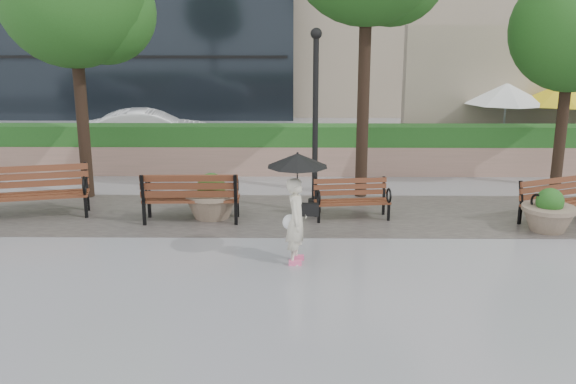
{
  "coord_description": "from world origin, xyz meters",
  "views": [
    {
      "loc": [
        1.07,
        -10.4,
        4.02
      ],
      "look_at": [
        0.95,
        0.74,
        1.1
      ],
      "focal_mm": 40.0,
      "sensor_mm": 36.0,
      "label": 1
    }
  ],
  "objects_px": {
    "planter_right": "(549,214)",
    "pedestrian": "(297,197)",
    "planter_left": "(212,201)",
    "lamppost": "(315,134)",
    "bench_2": "(192,207)",
    "car_right": "(150,131)",
    "bench_3": "(352,208)",
    "bench_1": "(40,203)",
    "bench_4": "(558,211)"
  },
  "relations": [
    {
      "from": "planter_right",
      "to": "pedestrian",
      "type": "xyz_separation_m",
      "value": [
        -5.03,
        -1.77,
        0.82
      ]
    },
    {
      "from": "planter_right",
      "to": "planter_left",
      "type": "bearing_deg",
      "value": 173.11
    },
    {
      "from": "planter_right",
      "to": "pedestrian",
      "type": "distance_m",
      "value": 5.4
    },
    {
      "from": "planter_left",
      "to": "lamppost",
      "type": "relative_size",
      "value": 0.3
    },
    {
      "from": "bench_2",
      "to": "pedestrian",
      "type": "distance_m",
      "value": 3.32
    },
    {
      "from": "planter_right",
      "to": "lamppost",
      "type": "xyz_separation_m",
      "value": [
        -4.64,
        1.27,
        1.39
      ]
    },
    {
      "from": "car_right",
      "to": "lamppost",
      "type": "bearing_deg",
      "value": -151.42
    },
    {
      "from": "lamppost",
      "to": "pedestrian",
      "type": "xyz_separation_m",
      "value": [
        -0.4,
        -3.05,
        -0.57
      ]
    },
    {
      "from": "bench_2",
      "to": "lamppost",
      "type": "bearing_deg",
      "value": -166.48
    },
    {
      "from": "bench_3",
      "to": "car_right",
      "type": "relative_size",
      "value": 0.39
    },
    {
      "from": "bench_3",
      "to": "pedestrian",
      "type": "height_order",
      "value": "pedestrian"
    },
    {
      "from": "bench_1",
      "to": "bench_3",
      "type": "bearing_deg",
      "value": -14.05
    },
    {
      "from": "planter_right",
      "to": "bench_3",
      "type": "bearing_deg",
      "value": 168.53
    },
    {
      "from": "bench_1",
      "to": "bench_2",
      "type": "height_order",
      "value": "bench_1"
    },
    {
      "from": "bench_4",
      "to": "planter_left",
      "type": "distance_m",
      "value": 7.26
    },
    {
      "from": "bench_2",
      "to": "planter_left",
      "type": "xyz_separation_m",
      "value": [
        0.39,
        0.26,
        0.07
      ]
    },
    {
      "from": "bench_1",
      "to": "planter_left",
      "type": "relative_size",
      "value": 1.83
    },
    {
      "from": "bench_2",
      "to": "lamppost",
      "type": "distance_m",
      "value": 3.04
    },
    {
      "from": "bench_4",
      "to": "planter_left",
      "type": "bearing_deg",
      "value": 154.04
    },
    {
      "from": "planter_left",
      "to": "lamppost",
      "type": "distance_m",
      "value": 2.63
    },
    {
      "from": "bench_2",
      "to": "planter_left",
      "type": "height_order",
      "value": "bench_2"
    },
    {
      "from": "bench_4",
      "to": "bench_3",
      "type": "bearing_deg",
      "value": 153.03
    },
    {
      "from": "bench_2",
      "to": "bench_4",
      "type": "height_order",
      "value": "bench_2"
    },
    {
      "from": "planter_left",
      "to": "car_right",
      "type": "bearing_deg",
      "value": 111.74
    },
    {
      "from": "planter_right",
      "to": "pedestrian",
      "type": "height_order",
      "value": "pedestrian"
    },
    {
      "from": "bench_3",
      "to": "car_right",
      "type": "distance_m",
      "value": 9.33
    },
    {
      "from": "bench_4",
      "to": "planter_left",
      "type": "height_order",
      "value": "planter_left"
    },
    {
      "from": "bench_2",
      "to": "car_right",
      "type": "relative_size",
      "value": 0.48
    },
    {
      "from": "bench_2",
      "to": "car_right",
      "type": "bearing_deg",
      "value": -73.28
    },
    {
      "from": "lamppost",
      "to": "pedestrian",
      "type": "relative_size",
      "value": 2.06
    },
    {
      "from": "lamppost",
      "to": "car_right",
      "type": "xyz_separation_m",
      "value": [
        -5.08,
        6.76,
        -1.05
      ]
    },
    {
      "from": "planter_left",
      "to": "lamppost",
      "type": "height_order",
      "value": "lamppost"
    },
    {
      "from": "bench_1",
      "to": "car_right",
      "type": "relative_size",
      "value": 0.51
    },
    {
      "from": "planter_left",
      "to": "car_right",
      "type": "height_order",
      "value": "car_right"
    },
    {
      "from": "bench_2",
      "to": "planter_right",
      "type": "bearing_deg",
      "value": 173.81
    },
    {
      "from": "planter_right",
      "to": "lamppost",
      "type": "distance_m",
      "value": 5.01
    },
    {
      "from": "car_right",
      "to": "bench_3",
      "type": "bearing_deg",
      "value": -149.41
    },
    {
      "from": "bench_2",
      "to": "bench_3",
      "type": "relative_size",
      "value": 1.23
    },
    {
      "from": "bench_3",
      "to": "car_right",
      "type": "height_order",
      "value": "car_right"
    },
    {
      "from": "bench_1",
      "to": "lamppost",
      "type": "distance_m",
      "value": 6.08
    },
    {
      "from": "lamppost",
      "to": "planter_right",
      "type": "bearing_deg",
      "value": -15.36
    },
    {
      "from": "bench_3",
      "to": "bench_4",
      "type": "height_order",
      "value": "bench_4"
    },
    {
      "from": "planter_right",
      "to": "lamppost",
      "type": "height_order",
      "value": "lamppost"
    },
    {
      "from": "bench_1",
      "to": "bench_2",
      "type": "distance_m",
      "value": 3.31
    },
    {
      "from": "planter_left",
      "to": "planter_right",
      "type": "relative_size",
      "value": 1.11
    },
    {
      "from": "bench_4",
      "to": "pedestrian",
      "type": "height_order",
      "value": "pedestrian"
    },
    {
      "from": "bench_3",
      "to": "pedestrian",
      "type": "bearing_deg",
      "value": -121.48
    },
    {
      "from": "bench_3",
      "to": "car_right",
      "type": "bearing_deg",
      "value": 122.14
    },
    {
      "from": "bench_4",
      "to": "car_right",
      "type": "relative_size",
      "value": 0.43
    },
    {
      "from": "lamppost",
      "to": "pedestrian",
      "type": "distance_m",
      "value": 3.13
    }
  ]
}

